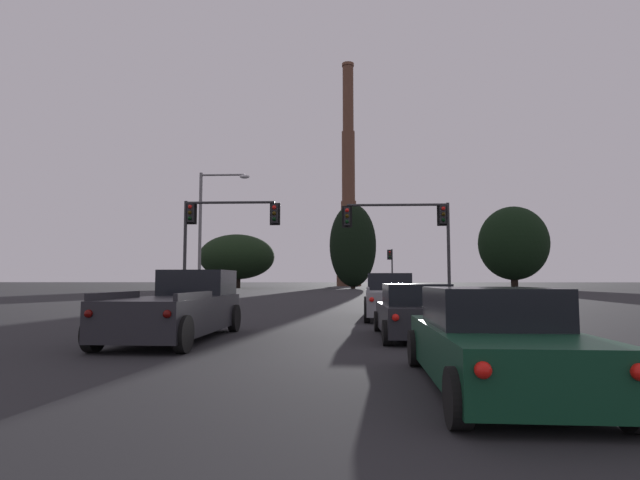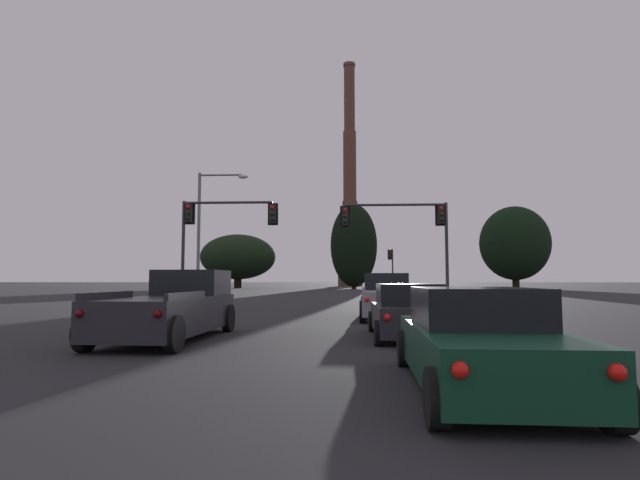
# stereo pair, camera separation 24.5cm
# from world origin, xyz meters

# --- Properties ---
(pickup_truck_right_lane_front) EXTENTS (2.41, 5.58, 1.82)m
(pickup_truck_right_lane_front) POSITION_xyz_m (3.03, 20.54, 0.80)
(pickup_truck_right_lane_front) COLOR gray
(pickup_truck_right_lane_front) RESTS_ON ground_plane
(hatchback_right_lane_second) EXTENTS (1.92, 4.11, 1.44)m
(hatchback_right_lane_second) POSITION_xyz_m (2.95, 13.44, 0.66)
(hatchback_right_lane_second) COLOR #232328
(hatchback_right_lane_second) RESTS_ON ground_plane
(pickup_truck_left_lane_second) EXTENTS (2.32, 5.55, 1.82)m
(pickup_truck_left_lane_second) POSITION_xyz_m (-3.20, 13.04, 0.80)
(pickup_truck_left_lane_second) COLOR #232328
(pickup_truck_left_lane_second) RESTS_ON ground_plane
(sedan_right_lane_third) EXTENTS (2.10, 4.75, 1.43)m
(sedan_right_lane_third) POSITION_xyz_m (3.19, 7.30, 0.67)
(sedan_right_lane_third) COLOR #0F3823
(sedan_right_lane_third) RESTS_ON ground_plane
(traffic_light_overhead_right) EXTENTS (6.17, 0.50, 5.87)m
(traffic_light_overhead_right) POSITION_xyz_m (4.99, 28.20, 4.52)
(traffic_light_overhead_right) COLOR #2D2D30
(traffic_light_overhead_right) RESTS_ON ground_plane
(traffic_light_far_right) EXTENTS (0.78, 0.50, 5.32)m
(traffic_light_far_right) POSITION_xyz_m (7.07, 62.17, 3.50)
(traffic_light_far_right) COLOR #2D2D30
(traffic_light_far_right) RESTS_ON ground_plane
(traffic_light_overhead_left) EXTENTS (5.47, 0.50, 5.92)m
(traffic_light_overhead_left) POSITION_xyz_m (-5.90, 27.20, 4.53)
(traffic_light_overhead_left) COLOR #2D2D30
(traffic_light_overhead_left) RESTS_ON ground_plane
(street_lamp) EXTENTS (3.26, 0.36, 8.43)m
(street_lamp) POSITION_xyz_m (-7.54, 31.39, 5.19)
(street_lamp) COLOR slate
(street_lamp) RESTS_ON ground_plane
(smokestack) EXTENTS (5.86, 5.86, 54.72)m
(smokestack) POSITION_xyz_m (2.57, 119.34, 21.44)
(smokestack) COLOR #523427
(smokestack) RESTS_ON ground_plane
(treeline_far_left) EXTENTS (7.95, 7.15, 14.50)m
(treeline_far_left) POSITION_xyz_m (2.84, 85.13, 7.40)
(treeline_far_left) COLOR black
(treeline_far_left) RESTS_ON ground_plane
(treeline_left_mid) EXTENTS (13.78, 12.41, 9.84)m
(treeline_left_mid) POSITION_xyz_m (-18.27, 90.54, 5.71)
(treeline_left_mid) COLOR black
(treeline_left_mid) RESTS_ON ground_plane
(treeline_right_mid) EXTENTS (12.32, 11.09, 14.69)m
(treeline_right_mid) POSITION_xyz_m (31.70, 90.61, 8.06)
(treeline_right_mid) COLOR black
(treeline_right_mid) RESTS_ON ground_plane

